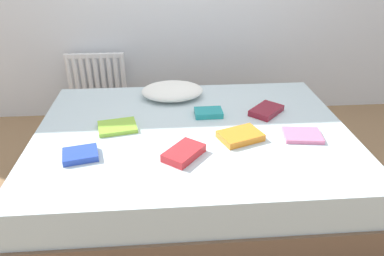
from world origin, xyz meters
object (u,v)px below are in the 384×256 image
at_px(radiator, 97,83).
at_px(textbook_blue, 80,155).
at_px(textbook_lime, 117,127).
at_px(pillow, 172,91).
at_px(textbook_orange, 240,136).
at_px(textbook_red, 184,153).
at_px(textbook_pink, 302,135).
at_px(bed, 193,162).
at_px(textbook_maroon, 266,111).
at_px(textbook_teal, 208,113).

height_order(radiator, textbook_blue, radiator).
distance_m(radiator, textbook_lime, 1.21).
height_order(pillow, textbook_orange, pillow).
distance_m(pillow, textbook_red, 0.82).
bearing_deg(textbook_pink, bed, 174.25).
bearing_deg(radiator, textbook_pink, -43.14).
height_order(textbook_pink, textbook_lime, textbook_lime).
height_order(textbook_pink, textbook_red, textbook_red).
bearing_deg(bed, radiator, 123.31).
bearing_deg(textbook_pink, textbook_lime, 177.57).
height_order(bed, textbook_maroon, textbook_maroon).
relative_size(textbook_lime, textbook_blue, 1.26).
bearing_deg(textbook_red, textbook_lime, 87.33).
bearing_deg(textbook_lime, bed, -16.52).
bearing_deg(textbook_lime, radiator, 93.77).
xyz_separation_m(bed, textbook_red, (-0.07, -0.31, 0.28)).
relative_size(pillow, textbook_red, 1.95).
xyz_separation_m(textbook_lime, textbook_blue, (-0.17, -0.32, 0.01)).
relative_size(textbook_red, textbook_lime, 1.00).
height_order(textbook_blue, textbook_teal, textbook_teal).
distance_m(bed, textbook_maroon, 0.62).
relative_size(radiator, textbook_orange, 2.27).
relative_size(textbook_pink, textbook_lime, 0.95).
relative_size(pillow, textbook_maroon, 1.94).
bearing_deg(textbook_lime, textbook_orange, -25.53).
relative_size(textbook_pink, textbook_orange, 0.92).
bearing_deg(textbook_orange, radiator, 107.68).
bearing_deg(bed, textbook_teal, 56.38).
height_order(radiator, textbook_lime, radiator).
bearing_deg(textbook_orange, textbook_teal, 94.21).
height_order(textbook_blue, textbook_orange, textbook_orange).
height_order(textbook_teal, textbook_orange, textbook_orange).
distance_m(textbook_lime, textbook_teal, 0.61).
bearing_deg(pillow, radiator, 134.40).
height_order(radiator, textbook_teal, radiator).
relative_size(bed, textbook_orange, 8.19).
relative_size(textbook_maroon, textbook_orange, 0.96).
height_order(textbook_lime, textbook_maroon, textbook_maroon).
bearing_deg(textbook_red, radiator, 64.12).
bearing_deg(textbook_maroon, textbook_teal, 134.02).
xyz_separation_m(textbook_red, textbook_blue, (-0.57, 0.04, -0.01)).
distance_m(textbook_pink, textbook_orange, 0.38).
height_order(textbook_pink, textbook_maroon, textbook_maroon).
relative_size(textbook_pink, textbook_teal, 1.21).
bearing_deg(bed, textbook_blue, -156.71).
bearing_deg(textbook_red, pillow, 41.47).
height_order(radiator, textbook_pink, radiator).
relative_size(textbook_maroon, textbook_teal, 1.27).
bearing_deg(bed, textbook_pink, -13.09).
relative_size(textbook_lime, textbook_teal, 1.26).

